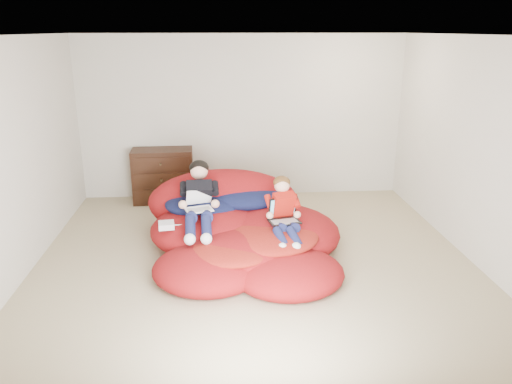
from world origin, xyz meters
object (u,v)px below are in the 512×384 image
Objects in this scene: younger_boy at (284,210)px; laptop_white at (199,204)px; dresser at (163,175)px; laptop_black at (284,215)px; older_boy at (199,197)px; beanbag_pile at (240,230)px.

laptop_white is (-0.96, 0.25, 0.01)m from younger_boy.
dresser is 2.41× the size of laptop_black.
beanbag_pile is at bearing -8.22° from older_boy.
beanbag_pile reaches higher than laptop_white.
older_boy reaches higher than beanbag_pile.
beanbag_pile is at bearing 151.13° from younger_boy.
older_boy is 1.02m from younger_boy.
laptop_white is at bearing -177.27° from beanbag_pile.
dresser is 0.82× the size of older_boy.
older_boy reaches higher than laptop_white.
dresser is 2.71m from younger_boy.
beanbag_pile is 0.60m from laptop_white.
dresser reaches higher than laptop_black.
laptop_black is (1.58, -2.22, 0.14)m from dresser.
older_boy is at bearing -71.72° from dresser.
beanbag_pile is (1.09, -1.93, -0.15)m from dresser.
dresser reaches higher than laptop_white.
younger_boy is at bearing -54.38° from dresser.
laptop_white is at bearing -90.00° from older_boy.
older_boy reaches higher than laptop_black.
laptop_black is (0.96, -0.35, -0.12)m from older_boy.
dresser is 2.06m from laptop_white.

